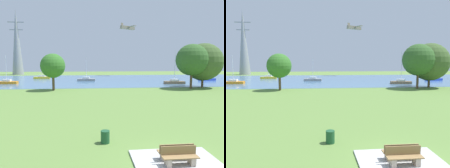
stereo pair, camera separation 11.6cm
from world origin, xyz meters
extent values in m
plane|color=olive|center=(0.00, 22.00, 0.00)|extent=(160.00, 160.00, 0.00)
cube|color=#AFAFAF|center=(0.00, 0.00, 0.05)|extent=(4.40, 3.20, 0.10)
cube|color=tan|center=(-0.60, 0.32, 0.30)|extent=(0.24, 0.44, 0.40)
cube|color=tan|center=(0.60, 0.32, 0.30)|extent=(0.24, 0.44, 0.40)
cube|color=olive|center=(0.00, 0.32, 0.53)|extent=(1.80, 0.48, 0.05)
cube|color=olive|center=(0.00, 0.11, 0.77)|extent=(1.80, 0.05, 0.44)
cube|color=tan|center=(-0.60, -0.32, 0.30)|extent=(0.24, 0.44, 0.40)
cube|color=tan|center=(0.60, -0.32, 0.30)|extent=(0.24, 0.44, 0.40)
cube|color=olive|center=(0.00, -0.32, 0.53)|extent=(1.80, 0.48, 0.05)
cube|color=olive|center=(0.00, -0.11, 0.77)|extent=(1.80, 0.05, 0.44)
cylinder|color=#1E512D|center=(-3.46, 2.98, 0.40)|extent=(0.56, 0.56, 0.80)
cube|color=teal|center=(0.00, 50.00, 0.01)|extent=(140.00, 40.00, 0.02)
cube|color=yellow|center=(-20.02, 54.49, 0.32)|extent=(4.87, 1.76, 0.60)
cube|color=white|center=(-20.02, 54.49, 0.87)|extent=(1.86, 1.20, 0.50)
cylinder|color=silver|center=(-20.02, 54.49, 3.45)|extent=(0.10, 0.10, 5.67)
cube|color=gray|center=(-6.05, 45.86, 0.32)|extent=(4.92, 1.94, 0.60)
cube|color=white|center=(-6.05, 45.86, 0.87)|extent=(1.89, 1.26, 0.50)
cylinder|color=silver|center=(-6.05, 45.86, 3.56)|extent=(0.10, 0.10, 5.87)
cube|color=brown|center=(15.07, 36.67, 0.32)|extent=(4.93, 2.00, 0.60)
cube|color=white|center=(15.07, 36.67, 0.87)|extent=(1.91, 1.28, 0.50)
cylinder|color=silver|center=(15.07, 36.67, 4.17)|extent=(0.10, 0.10, 7.09)
cube|color=blue|center=(27.57, 43.99, 0.32)|extent=(5.00, 2.38, 0.60)
cube|color=white|center=(27.57, 43.99, 0.87)|extent=(1.98, 1.42, 0.50)
cylinder|color=silver|center=(27.57, 43.99, 4.13)|extent=(0.10, 0.10, 7.02)
cube|color=orange|center=(-24.48, 39.82, 0.32)|extent=(4.83, 1.60, 0.60)
cube|color=white|center=(-24.48, 39.82, 0.87)|extent=(1.82, 1.14, 0.50)
cylinder|color=silver|center=(-24.48, 39.82, 3.70)|extent=(0.10, 0.10, 6.16)
cylinder|color=brown|center=(-11.43, 27.98, 1.46)|extent=(0.44, 0.44, 2.93)
sphere|color=#356F28|center=(-11.43, 27.98, 4.48)|extent=(4.42, 4.42, 4.42)
cylinder|color=brown|center=(14.81, 28.05, 1.71)|extent=(0.44, 0.44, 3.42)
sphere|color=#325B27|center=(14.81, 28.05, 5.56)|extent=(6.11, 6.11, 6.11)
cylinder|color=brown|center=(17.94, 29.47, 1.27)|extent=(0.44, 0.44, 2.53)
sphere|color=#3E5A2B|center=(17.94, 29.47, 5.16)|extent=(7.51, 7.51, 7.51)
cone|color=gray|center=(-34.97, 76.77, 13.22)|extent=(4.40, 4.40, 26.44)
cube|color=gray|center=(-34.97, 76.77, 21.15)|extent=(6.40, 0.30, 0.30)
cube|color=gray|center=(-34.97, 76.77, 18.15)|extent=(5.20, 0.30, 0.30)
cube|color=gray|center=(8.99, 67.69, 18.11)|extent=(6.05, 4.24, 1.10)
cube|color=gray|center=(8.99, 67.69, 18.31)|extent=(5.27, 7.77, 0.16)
cube|color=gray|center=(6.65, 66.29, 18.91)|extent=(0.83, 0.57, 1.50)
camera|label=1|loc=(-4.18, -9.30, 5.11)|focal=32.21mm
camera|label=2|loc=(-4.06, -9.31, 5.11)|focal=32.21mm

